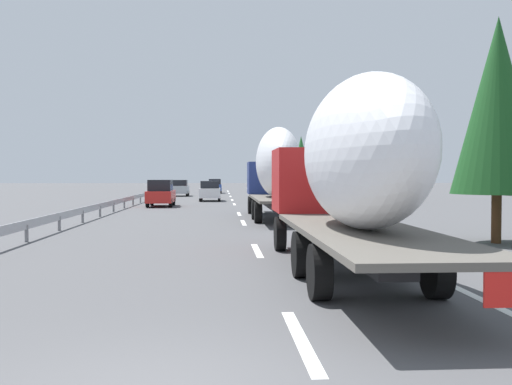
{
  "coord_description": "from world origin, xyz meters",
  "views": [
    {
      "loc": [
        -5.99,
        -0.68,
        2.3
      ],
      "look_at": [
        24.01,
        -2.54,
        1.41
      ],
      "focal_mm": 40.67,
      "sensor_mm": 36.0,
      "label": 1
    }
  ],
  "objects": [
    {
      "name": "ground_plane",
      "position": [
        40.0,
        0.0,
        0.0
      ],
      "size": [
        260.0,
        260.0,
        0.0
      ],
      "primitive_type": "plane",
      "color": "#4C4C4F"
    },
    {
      "name": "lane_stripe_0",
      "position": [
        2.0,
        -1.8,
        0.0
      ],
      "size": [
        3.2,
        0.2,
        0.01
      ],
      "primitive_type": "cube",
      "color": "white",
      "rests_on": "ground_plane"
    },
    {
      "name": "lane_stripe_1",
      "position": [
        11.62,
        -1.8,
        0.0
      ],
      "size": [
        3.2,
        0.2,
        0.01
      ],
      "primitive_type": "cube",
      "color": "white",
      "rests_on": "ground_plane"
    },
    {
      "name": "lane_stripe_2",
      "position": [
        22.06,
        -1.8,
        0.0
      ],
      "size": [
        3.2,
        0.2,
        0.01
      ],
      "primitive_type": "cube",
      "color": "white",
      "rests_on": "ground_plane"
    },
    {
      "name": "lane_stripe_3",
      "position": [
        28.57,
        -1.8,
        0.0
      ],
      "size": [
        3.2,
        0.2,
        0.01
      ],
      "primitive_type": "cube",
      "color": "white",
      "rests_on": "ground_plane"
    },
    {
      "name": "lane_stripe_4",
      "position": [
        40.18,
        -1.8,
        0.0
      ],
      "size": [
        3.2,
        0.2,
        0.01
      ],
      "primitive_type": "cube",
      "color": "white",
      "rests_on": "ground_plane"
    },
    {
      "name": "lane_stripe_5",
      "position": [
        48.31,
        -1.8,
        0.0
      ],
      "size": [
        3.2,
        0.2,
        0.01
      ],
      "primitive_type": "cube",
      "color": "white",
      "rests_on": "ground_plane"
    },
    {
      "name": "lane_stripe_6",
      "position": [
        57.69,
        -1.8,
        0.0
      ],
      "size": [
        3.2,
        0.2,
        0.01
      ],
      "primitive_type": "cube",
      "color": "white",
      "rests_on": "ground_plane"
    },
    {
      "name": "lane_stripe_7",
      "position": [
        68.32,
        -1.8,
        0.0
      ],
      "size": [
        3.2,
        0.2,
        0.01
      ],
      "primitive_type": "cube",
      "color": "white",
      "rests_on": "ground_plane"
    },
    {
      "name": "lane_stripe_8",
      "position": [
        80.93,
        -1.8,
        0.0
      ],
      "size": [
        3.2,
        0.2,
        0.01
      ],
      "primitive_type": "cube",
      "color": "white",
      "rests_on": "ground_plane"
    },
    {
      "name": "lane_stripe_9",
      "position": [
        76.46,
        -1.8,
        0.0
      ],
      "size": [
        3.2,
        0.2,
        0.01
      ],
      "primitive_type": "cube",
      "color": "white",
      "rests_on": "ground_plane"
    },
    {
      "name": "edge_line_right",
      "position": [
        45.0,
        -5.5,
        0.0
      ],
      "size": [
        110.0,
        0.2,
        0.01
      ],
      "primitive_type": "cube",
      "color": "white",
      "rests_on": "ground_plane"
    },
    {
      "name": "truck_lead",
      "position": [
        24.3,
        -3.6,
        2.62
      ],
      "size": [
        12.7,
        2.55,
        4.73
      ],
      "color": "navy",
      "rests_on": "ground_plane"
    },
    {
      "name": "truck_trailing",
      "position": [
        6.98,
        -3.6,
        2.45
      ],
      "size": [
        12.95,
        2.55,
        4.33
      ],
      "color": "#B21919",
      "rests_on": "ground_plane"
    },
    {
      "name": "car_silver_hatch",
      "position": [
        58.89,
        3.74,
        0.91
      ],
      "size": [
        4.09,
        1.77,
        1.8
      ],
      "color": "#ADB2B7",
      "rests_on": "ground_plane"
    },
    {
      "name": "car_blue_sedan",
      "position": [
        69.31,
        0.01,
        0.93
      ],
      "size": [
        4.06,
        1.74,
        1.85
      ],
      "color": "#28479E",
      "rests_on": "ground_plane"
    },
    {
      "name": "car_white_van",
      "position": [
        46.23,
        0.23,
        0.92
      ],
      "size": [
        4.29,
        1.87,
        1.81
      ],
      "color": "white",
      "rests_on": "ground_plane"
    },
    {
      "name": "car_red_compact",
      "position": [
        37.15,
        3.71,
        0.98
      ],
      "size": [
        4.37,
        1.87,
        1.98
      ],
      "color": "red",
      "rests_on": "ground_plane"
    },
    {
      "name": "road_sign",
      "position": [
        40.08,
        -6.7,
        2.38
      ],
      "size": [
        0.1,
        0.9,
        3.46
      ],
      "color": "gray",
      "rests_on": "ground_plane"
    },
    {
      "name": "tree_0",
      "position": [
        66.54,
        -10.86,
        4.56
      ],
      "size": [
        2.63,
        2.63,
        7.28
      ],
      "color": "#472D19",
      "rests_on": "ground_plane"
    },
    {
      "name": "tree_1",
      "position": [
        77.01,
        -10.41,
        3.19
      ],
      "size": [
        3.66,
        3.66,
        5.15
      ],
      "color": "#472D19",
      "rests_on": "ground_plane"
    },
    {
      "name": "tree_2",
      "position": [
        13.07,
        -10.03,
        4.65
      ],
      "size": [
        3.05,
        3.05,
        7.66
      ],
      "color": "#472D19",
      "rests_on": "ground_plane"
    },
    {
      "name": "tree_3",
      "position": [
        48.57,
        -12.06,
        3.76
      ],
      "size": [
        3.05,
        3.05,
        5.98
      ],
      "color": "#472D19",
      "rests_on": "ground_plane"
    },
    {
      "name": "tree_5",
      "position": [
        42.41,
        -13.16,
        4.22
      ],
      "size": [
        3.22,
        3.22,
        6.47
      ],
      "color": "#472D19",
      "rests_on": "ground_plane"
    },
    {
      "name": "guardrail_median",
      "position": [
        43.0,
        6.0,
        0.58
      ],
      "size": [
        94.0,
        0.1,
        0.76
      ],
      "color": "#9EA0A5",
      "rests_on": "ground_plane"
    }
  ]
}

